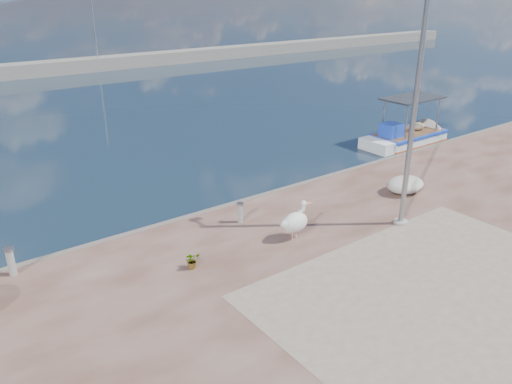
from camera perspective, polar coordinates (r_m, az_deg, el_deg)
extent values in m
plane|color=#162635|center=(14.26, 9.25, -9.56)|extent=(1400.00, 1400.00, 0.00)
cube|color=gray|center=(13.21, 21.99, -11.34)|extent=(9.00, 7.00, 0.01)
cube|color=gray|center=(49.53, -26.42, 12.22)|extent=(120.00, 2.20, 1.20)
cylinder|color=gray|center=(51.23, -18.02, 17.55)|extent=(0.16, 0.16, 7.00)
cube|color=white|center=(27.06, 16.94, 5.58)|extent=(5.72, 1.88, 0.94)
cube|color=#1C3FB7|center=(26.94, 17.04, 6.43)|extent=(4.12, 1.94, 0.14)
cube|color=#A64114|center=(27.07, 16.93, 5.47)|extent=(4.12, 1.92, 0.12)
cube|color=#1C3FB7|center=(25.74, 15.19, 6.82)|extent=(0.89, 0.89, 0.69)
cube|color=#1F2329|center=(26.53, 17.49, 10.21)|extent=(3.15, 1.78, 0.08)
cylinder|color=tan|center=(14.95, 4.20, -4.85)|extent=(0.04, 0.04, 0.29)
cylinder|color=tan|center=(15.03, 4.64, -4.71)|extent=(0.04, 0.04, 0.29)
ellipsoid|color=silver|center=(14.83, 4.46, -3.49)|extent=(0.90, 0.58, 0.62)
cylinder|color=silver|center=(14.85, 5.32, -2.15)|extent=(0.21, 0.12, 0.53)
sphere|color=silver|center=(14.78, 5.47, -1.31)|extent=(0.18, 0.18, 0.18)
cone|color=#E47A58|center=(14.92, 6.09, -1.27)|extent=(0.43, 0.11, 0.13)
cylinder|color=gray|center=(15.42, 17.57, 8.33)|extent=(0.16, 0.16, 7.00)
cylinder|color=gray|center=(16.55, 16.19, -3.30)|extent=(0.44, 0.44, 0.10)
cylinder|color=gray|center=(15.88, -1.82, -2.40)|extent=(0.16, 0.16, 0.64)
cylinder|color=gray|center=(15.75, -1.84, -1.35)|extent=(0.22, 0.22, 0.05)
cylinder|color=gray|center=(14.53, -26.22, -7.17)|extent=(0.19, 0.19, 0.75)
cylinder|color=gray|center=(14.36, -26.47, -5.86)|extent=(0.26, 0.26, 0.06)
imported|color=#33722D|center=(13.53, -7.29, -7.75)|extent=(0.45, 0.40, 0.45)
ellipsoid|color=#BAB7AC|center=(18.99, 16.67, 0.81)|extent=(1.54, 1.16, 0.58)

